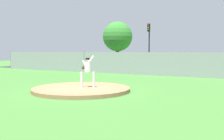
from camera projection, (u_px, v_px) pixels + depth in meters
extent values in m
plane|color=#427A33|center=(132.00, 80.00, 18.58)|extent=(80.00, 80.00, 0.00)
cube|color=#2B2B2D|center=(168.00, 72.00, 25.97)|extent=(44.00, 7.00, 0.01)
cylinder|color=#99704C|center=(81.00, 89.00, 13.37)|extent=(4.95, 4.95, 0.18)
cylinder|color=silver|center=(82.00, 80.00, 13.40)|extent=(0.13, 0.13, 0.79)
cylinder|color=silver|center=(94.00, 80.00, 13.43)|extent=(0.13, 0.13, 0.79)
cylinder|color=silver|center=(88.00, 67.00, 13.37)|extent=(0.32, 0.32, 0.50)
cylinder|color=silver|center=(91.00, 60.00, 13.26)|extent=(0.37, 0.28, 0.47)
cylinder|color=silver|center=(85.00, 64.00, 13.45)|extent=(0.28, 0.22, 0.46)
ellipsoid|color=#4C2D14|center=(83.00, 68.00, 13.56)|extent=(0.20, 0.12, 0.18)
sphere|color=tan|center=(88.00, 60.00, 13.35)|extent=(0.20, 0.20, 0.20)
cylinder|color=black|center=(88.00, 59.00, 13.34)|extent=(0.21, 0.21, 0.09)
sphere|color=white|center=(102.00, 84.00, 14.60)|extent=(0.07, 0.07, 0.07)
cube|color=gray|center=(152.00, 64.00, 21.99)|extent=(34.67, 0.03, 1.95)
cylinder|color=slate|center=(11.00, 60.00, 30.48)|extent=(0.07, 0.07, 2.05)
cylinder|color=slate|center=(84.00, 62.00, 25.39)|extent=(0.07, 0.07, 2.05)
cube|color=#232328|center=(81.00, 62.00, 31.35)|extent=(1.86, 4.17, 0.77)
cube|color=black|center=(81.00, 56.00, 31.30)|extent=(1.67, 2.31, 0.69)
cylinder|color=black|center=(87.00, 65.00, 32.50)|extent=(1.82, 0.69, 0.64)
cylinder|color=black|center=(75.00, 66.00, 30.25)|extent=(1.82, 0.69, 0.64)
cube|color=tan|center=(139.00, 64.00, 27.32)|extent=(2.04, 4.85, 0.74)
cube|color=black|center=(139.00, 57.00, 27.27)|extent=(1.80, 2.70, 0.63)
cylinder|color=black|center=(145.00, 67.00, 28.59)|extent=(1.91, 0.73, 0.64)
cylinder|color=black|center=(132.00, 68.00, 26.10)|extent=(1.91, 0.73, 0.64)
cube|color=slate|center=(199.00, 65.00, 24.30)|extent=(1.82, 4.66, 0.79)
cube|color=black|center=(199.00, 57.00, 24.25)|extent=(1.63, 2.58, 0.68)
cylinder|color=black|center=(202.00, 69.00, 25.56)|extent=(1.79, 0.68, 0.64)
cylinder|color=black|center=(195.00, 71.00, 23.10)|extent=(1.79, 0.68, 0.64)
cube|color=#A81919|center=(102.00, 63.00, 30.19)|extent=(1.83, 4.07, 0.66)
cube|color=black|center=(102.00, 58.00, 30.14)|extent=(1.68, 2.24, 0.62)
cylinder|color=black|center=(107.00, 66.00, 31.31)|extent=(1.88, 0.65, 0.64)
cylinder|color=black|center=(96.00, 67.00, 29.11)|extent=(1.88, 0.65, 0.64)
cube|color=#161E4C|center=(169.00, 65.00, 25.76)|extent=(2.12, 4.91, 0.72)
cube|color=black|center=(169.00, 58.00, 25.72)|extent=(1.81, 2.75, 0.60)
cylinder|color=black|center=(174.00, 68.00, 27.02)|extent=(1.86, 0.78, 0.64)
cylinder|color=black|center=(163.00, 69.00, 24.56)|extent=(1.86, 0.78, 0.64)
cylinder|color=black|center=(149.00, 46.00, 30.91)|extent=(0.14, 0.14, 5.22)
cube|color=black|center=(149.00, 28.00, 30.60)|extent=(0.28, 0.24, 0.90)
sphere|color=red|center=(148.00, 25.00, 30.47)|extent=(0.18, 0.18, 0.18)
sphere|color=orange|center=(148.00, 28.00, 30.49)|extent=(0.18, 0.18, 0.18)
sphere|color=green|center=(148.00, 30.00, 30.51)|extent=(0.18, 0.18, 0.18)
cylinder|color=#4C331E|center=(118.00, 56.00, 37.63)|extent=(0.49, 0.49, 2.64)
sphere|color=#35812F|center=(118.00, 36.00, 37.43)|extent=(4.22, 4.22, 4.22)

